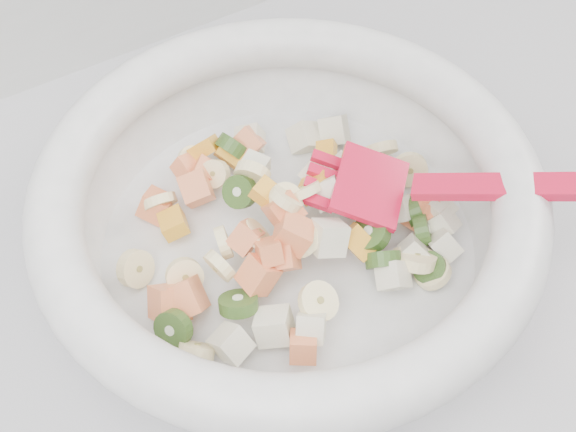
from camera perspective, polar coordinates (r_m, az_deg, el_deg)
mixing_bowl at (r=0.50m, az=0.07°, el=0.50°), size 0.39×0.35×0.12m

